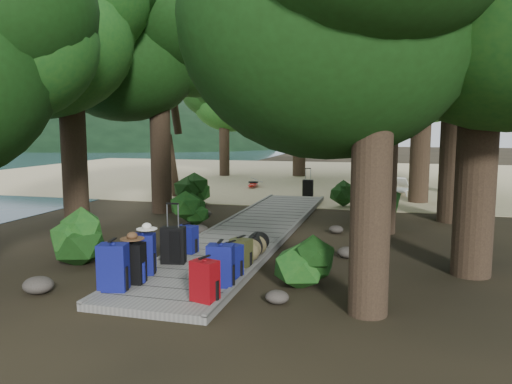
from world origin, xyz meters
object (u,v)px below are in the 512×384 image
(backpack_right_a, at_px, (205,279))
(duffel_right_black, at_px, (255,244))
(backpack_left_b, at_px, (132,261))
(backpack_left_c, at_px, (142,252))
(suitcase_on_boardwalk, at_px, (173,245))
(backpack_left_d, at_px, (187,238))
(backpack_right_d, at_px, (241,251))
(backpack_right_c, at_px, (231,259))
(lone_suitcase_on_sand, at_px, (308,188))
(backpack_left_a, at_px, (113,265))
(kayak, at_px, (253,183))
(duffel_right_khaki, at_px, (252,248))
(backpack_right_b, at_px, (221,263))
(sun_lounger, at_px, (400,187))

(backpack_right_a, xyz_separation_m, duffel_right_black, (0.00, 2.81, -0.14))
(backpack_left_b, height_order, backpack_left_c, backpack_left_c)
(suitcase_on_boardwalk, bearing_deg, backpack_left_d, 84.91)
(backpack_left_d, distance_m, backpack_right_d, 1.49)
(backpack_right_c, xyz_separation_m, backpack_right_d, (-0.03, 0.70, -0.03))
(backpack_left_b, distance_m, lone_suitcase_on_sand, 11.83)
(backpack_right_d, relative_size, duffel_right_black, 0.88)
(backpack_left_a, height_order, backpack_left_c, backpack_left_a)
(suitcase_on_boardwalk, bearing_deg, duffel_right_black, 27.89)
(backpack_left_b, distance_m, kayak, 14.12)
(duffel_right_khaki, distance_m, kayak, 12.41)
(duffel_right_black, distance_m, lone_suitcase_on_sand, 9.48)
(lone_suitcase_on_sand, bearing_deg, backpack_right_b, -88.53)
(backpack_left_a, height_order, backpack_right_c, backpack_left_a)
(backpack_right_c, xyz_separation_m, suitcase_on_boardwalk, (-1.30, 0.53, 0.03))
(backpack_left_d, xyz_separation_m, duffel_right_khaki, (1.40, -0.06, -0.11))
(backpack_left_a, relative_size, backpack_left_d, 1.35)
(duffel_right_black, height_order, kayak, duffel_right_black)
(backpack_left_d, relative_size, backpack_right_a, 0.90)
(backpack_left_b, distance_m, duffel_right_black, 2.74)
(backpack_right_d, distance_m, suitcase_on_boardwalk, 1.28)
(backpack_right_a, bearing_deg, sun_lounger, 94.31)
(backpack_left_d, height_order, backpack_right_a, backpack_right_a)
(duffel_right_khaki, bearing_deg, backpack_left_b, -118.89)
(backpack_left_a, bearing_deg, backpack_right_c, 25.06)
(duffel_right_black, height_order, suitcase_on_boardwalk, suitcase_on_boardwalk)
(backpack_left_d, height_order, suitcase_on_boardwalk, suitcase_on_boardwalk)
(duffel_right_black, xyz_separation_m, kayak, (-3.28, 11.69, -0.14))
(backpack_left_a, distance_m, backpack_left_c, 0.92)
(backpack_right_b, xyz_separation_m, kayak, (-3.27, 13.77, -0.31))
(backpack_left_a, bearing_deg, backpack_left_d, 74.28)
(backpack_left_c, relative_size, backpack_right_c, 1.26)
(backpack_left_c, bearing_deg, lone_suitcase_on_sand, 68.81)
(backpack_right_c, bearing_deg, backpack_left_d, 156.54)
(backpack_right_a, relative_size, backpack_right_b, 0.90)
(backpack_left_a, distance_m, duffel_right_khaki, 2.91)
(backpack_right_b, height_order, sun_lounger, backpack_right_b)
(backpack_left_a, height_order, sun_lounger, backpack_left_a)
(backpack_right_b, bearing_deg, lone_suitcase_on_sand, 85.37)
(backpack_left_b, distance_m, duffel_right_khaki, 2.52)
(backpack_left_d, bearing_deg, backpack_right_a, -54.09)
(backpack_left_a, bearing_deg, duffel_right_black, 48.45)
(backpack_right_b, distance_m, kayak, 14.16)
(suitcase_on_boardwalk, relative_size, sun_lounger, 0.36)
(backpack_left_c, relative_size, lone_suitcase_on_sand, 1.25)
(duffel_right_khaki, bearing_deg, backpack_left_d, -175.55)
(duffel_right_khaki, height_order, duffel_right_black, duffel_right_black)
(duffel_right_black, distance_m, sun_lounger, 11.23)
(backpack_left_c, bearing_deg, backpack_left_b, -96.96)
(backpack_left_b, height_order, backpack_right_c, backpack_left_b)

